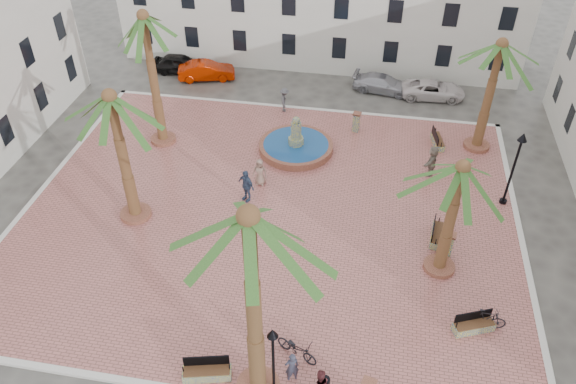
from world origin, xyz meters
name	(u,v)px	position (x,y,z in m)	size (l,w,h in m)	color
ground	(270,213)	(0.00, 0.00, 0.00)	(120.00, 120.00, 0.00)	#56544F
plaza	(270,212)	(0.00, 0.00, 0.07)	(26.00, 22.00, 0.15)	#B76761
kerb_n	(302,109)	(0.00, 11.00, 0.08)	(26.30, 0.30, 0.16)	silver
kerb_e	(521,241)	(13.00, 0.00, 0.08)	(0.30, 22.30, 0.16)	silver
kerb_w	(46,186)	(-13.00, 0.00, 0.08)	(0.30, 22.30, 0.16)	silver
fountain	(296,145)	(0.44, 5.94, 0.47)	(4.54, 4.54, 2.35)	#995641
palm_nw	(145,31)	(-7.95, 5.48, 7.37)	(5.07, 5.07, 8.44)	#995641
palm_sw	(113,113)	(-6.92, -1.59, 6.45)	(5.30, 5.30, 7.53)	#995641
palm_s	(250,240)	(1.67, -10.40, 8.11)	(5.50, 5.50, 9.29)	#995641
palm_e	(460,182)	(8.80, -2.67, 5.38)	(4.85, 4.85, 6.32)	#995641
palm_ne	(499,58)	(11.40, 8.22, 6.10)	(5.14, 5.14, 7.13)	#995641
bench_s	(207,372)	(-0.42, -10.27, 0.43)	(1.99, 1.01, 1.01)	gray
bench_se	(473,326)	(10.11, -6.10, 0.42)	(1.86, 1.19, 0.94)	gray
bench_e	(436,235)	(8.70, -0.61, 0.41)	(0.76, 1.83, 0.94)	gray
bench_ne	(437,141)	(9.01, 8.05, 0.41)	(0.84, 1.80, 0.92)	gray
lamppost_s	(273,351)	(2.30, -10.40, 2.71)	(0.41, 0.41, 3.78)	black
lamppost_e	(517,157)	(12.40, 2.94, 3.18)	(0.49, 0.49, 4.48)	black
bollard_n	(356,122)	(3.88, 8.72, 0.84)	(0.57, 0.57, 1.34)	gray
bollard_e	(449,244)	(9.20, -1.72, 0.88)	(0.59, 0.59, 1.40)	gray
cyclist_a	(292,367)	(2.89, -9.77, 0.93)	(0.57, 0.37, 1.56)	#383A4F
bicycle_a	(297,348)	(2.92, -8.70, 0.65)	(0.67, 1.92, 1.01)	black
bicycle_b	(486,318)	(10.61, -5.80, 0.66)	(0.48, 1.68, 1.01)	black
pedestrian_fountain_a	(260,172)	(-1.00, 2.25, 0.97)	(0.80, 0.52, 1.64)	#917162
pedestrian_fountain_b	(246,185)	(-1.43, 0.74, 1.12)	(1.14, 0.47, 1.95)	#324360
pedestrian_north	(285,100)	(-1.09, 10.40, 1.00)	(1.10, 0.63, 1.70)	#515156
pedestrian_east	(432,161)	(8.51, 4.87, 1.09)	(1.74, 0.55, 1.88)	gray
car_black	(180,64)	(-9.97, 14.92, 0.70)	(1.65, 4.10, 1.40)	black
car_red	(206,71)	(-7.68, 14.18, 0.68)	(1.44, 4.14, 1.36)	#AA1D00
car_silver	(383,84)	(5.31, 14.57, 0.62)	(1.73, 4.25, 1.23)	#A9A9B2
car_white	(433,90)	(8.86, 14.31, 0.62)	(2.04, 4.43, 1.23)	silver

